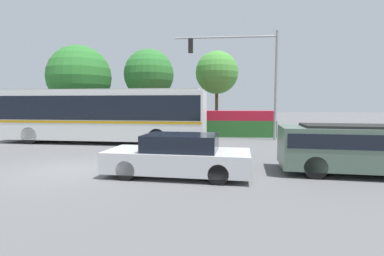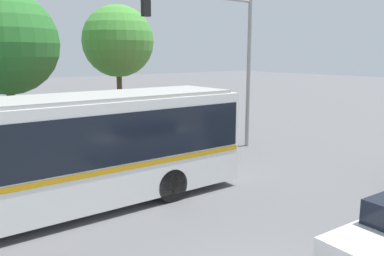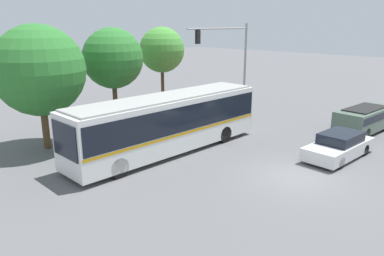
% 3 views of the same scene
% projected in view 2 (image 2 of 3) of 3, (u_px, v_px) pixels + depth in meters
% --- Properties ---
extents(city_bus, '(12.19, 2.98, 3.19)m').
position_uv_depth(city_bus, '(33.00, 152.00, 10.11)').
color(city_bus, silver).
rests_on(city_bus, ground).
extents(traffic_light_pole, '(6.58, 0.24, 6.96)m').
position_uv_depth(traffic_light_pole, '(222.00, 45.00, 16.72)').
color(traffic_light_pole, gray).
rests_on(traffic_light_pole, ground).
extents(flowering_hedge, '(9.04, 1.28, 1.84)m').
position_uv_depth(flowering_hedge, '(152.00, 132.00, 17.28)').
color(flowering_hedge, '#286028').
rests_on(flowering_hedge, ground).
extents(street_tree_centre, '(4.03, 4.03, 6.73)m').
position_uv_depth(street_tree_centre, '(6.00, 44.00, 15.22)').
color(street_tree_centre, brown).
rests_on(street_tree_centre, ground).
extents(street_tree_right, '(3.55, 3.55, 6.71)m').
position_uv_depth(street_tree_right, '(118.00, 42.00, 19.41)').
color(street_tree_right, brown).
rests_on(street_tree_right, ground).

